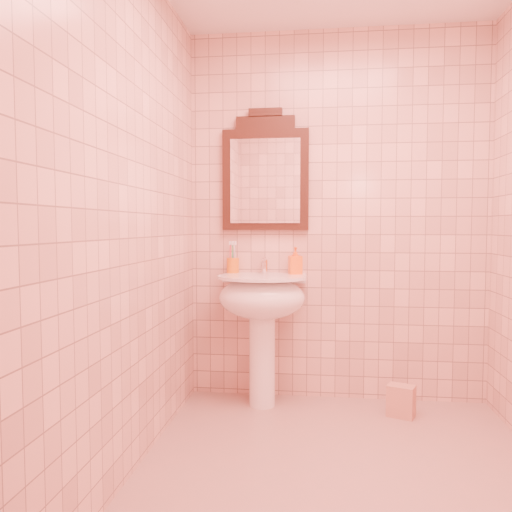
# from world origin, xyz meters

# --- Properties ---
(floor) EXTENTS (2.20, 2.20, 0.00)m
(floor) POSITION_xyz_m (0.00, 0.00, 0.00)
(floor) COLOR tan
(floor) RESTS_ON ground
(back_wall) EXTENTS (2.00, 0.02, 2.50)m
(back_wall) POSITION_xyz_m (0.00, 1.10, 1.25)
(back_wall) COLOR beige
(back_wall) RESTS_ON floor
(pedestal_sink) EXTENTS (0.58, 0.58, 0.86)m
(pedestal_sink) POSITION_xyz_m (-0.48, 0.87, 0.66)
(pedestal_sink) COLOR white
(pedestal_sink) RESTS_ON floor
(faucet) EXTENTS (0.04, 0.16, 0.11)m
(faucet) POSITION_xyz_m (-0.48, 1.01, 0.92)
(faucet) COLOR white
(faucet) RESTS_ON pedestal_sink
(mirror) EXTENTS (0.59, 0.06, 0.82)m
(mirror) POSITION_xyz_m (-0.48, 1.07, 1.54)
(mirror) COLOR black
(mirror) RESTS_ON back_wall
(toothbrush_cup) EXTENTS (0.08, 0.08, 0.19)m
(toothbrush_cup) POSITION_xyz_m (-0.70, 1.03, 0.92)
(toothbrush_cup) COLOR orange
(toothbrush_cup) RESTS_ON pedestal_sink
(soap_dispenser) EXTENTS (0.10, 0.10, 0.18)m
(soap_dispenser) POSITION_xyz_m (-0.27, 1.00, 0.95)
(soap_dispenser) COLOR orange
(soap_dispenser) RESTS_ON pedestal_sink
(towel) EXTENTS (0.19, 0.16, 0.20)m
(towel) POSITION_xyz_m (0.40, 0.80, 0.10)
(towel) COLOR tan
(towel) RESTS_ON floor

